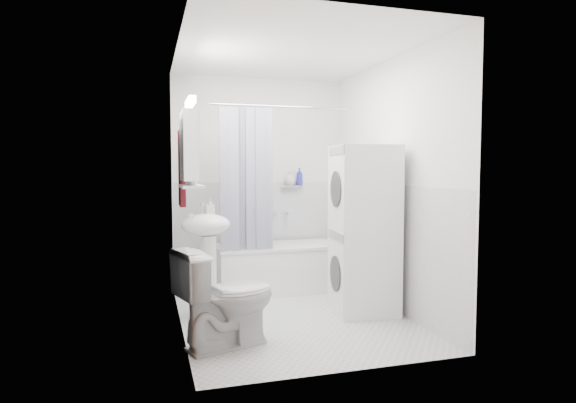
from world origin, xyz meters
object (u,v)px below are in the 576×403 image
object	(u,v)px
washer_dryer	(364,230)
toilet	(227,298)
sink	(207,241)
bathtub	(277,265)

from	to	relation	value
washer_dryer	toilet	size ratio (longest dim) A/B	2.06
washer_dryer	toilet	distance (m)	1.52
washer_dryer	sink	bearing A→B (deg)	176.55
sink	washer_dryer	bearing A→B (deg)	-9.91
sink	bathtub	bearing A→B (deg)	41.53
washer_dryer	bathtub	bearing A→B (deg)	125.96
bathtub	toilet	size ratio (longest dim) A/B	1.77
bathtub	sink	distance (m)	1.22
bathtub	sink	size ratio (longest dim) A/B	1.29
sink	washer_dryer	xyz separation A→B (m)	(1.43, -0.25, 0.08)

